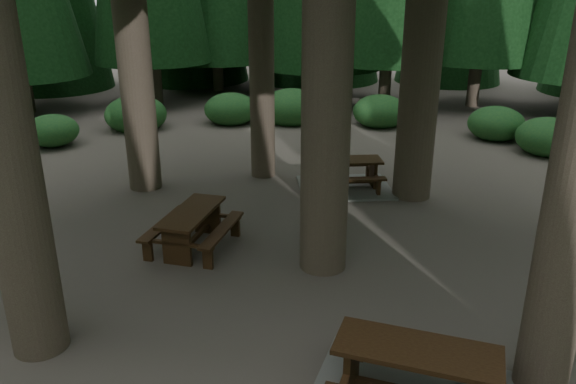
# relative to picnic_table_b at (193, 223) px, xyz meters

# --- Properties ---
(ground) EXTENTS (80.00, 80.00, 0.00)m
(ground) POSITION_rel_picnic_table_b_xyz_m (1.78, -0.44, -0.52)
(ground) COLOR #4F4840
(ground) RESTS_ON ground
(picnic_table_b) EXTENTS (1.56, 1.89, 0.78)m
(picnic_table_b) POSITION_rel_picnic_table_b_xyz_m (0.00, 0.00, 0.00)
(picnic_table_b) COLOR #311B0E
(picnic_table_b) RESTS_ON ground
(picnic_table_c) EXTENTS (2.70, 2.43, 0.77)m
(picnic_table_c) POSITION_rel_picnic_table_b_xyz_m (2.55, 3.94, -0.26)
(picnic_table_c) COLOR gray
(picnic_table_c) RESTS_ON ground
(shrub_ring) EXTENTS (23.86, 24.64, 1.49)m
(shrub_ring) POSITION_rel_picnic_table_b_xyz_m (2.48, 0.31, -0.12)
(shrub_ring) COLOR #205D2C
(shrub_ring) RESTS_ON ground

